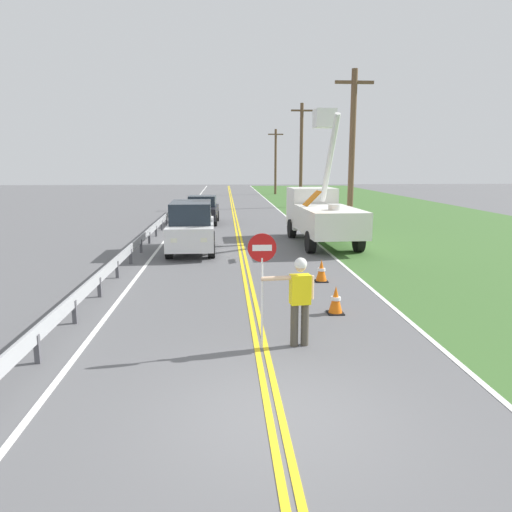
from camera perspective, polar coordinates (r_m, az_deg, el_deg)
ground_plane at (r=7.48m, az=2.30°, el=-18.41°), size 160.00×160.00×0.00m
grass_verge_right at (r=29.44m, az=21.07°, el=2.97°), size 16.00×110.00×0.01m
centerline_yellow_left at (r=26.75m, az=-2.36°, el=2.97°), size 0.11×110.00×0.01m
centerline_yellow_right at (r=26.75m, az=-1.97°, el=2.97°), size 0.11×110.00×0.01m
edge_line_right at (r=27.08m, az=5.48°, el=3.03°), size 0.12×110.00×0.01m
edge_line_left at (r=26.90m, az=-9.86°, el=2.86°), size 0.12×110.00×0.01m
flagger_worker at (r=9.77m, az=5.14°, el=-4.69°), size 1.08×0.29×1.83m
stop_sign_paddle at (r=9.44m, az=0.71°, el=-1.07°), size 0.56×0.04×2.33m
utility_bucket_truck at (r=22.75m, az=7.62°, el=5.12°), size 2.67×6.90×6.01m
oncoming_suv_nearest at (r=20.41m, az=-7.59°, el=3.43°), size 2.00×4.64×2.10m
oncoming_sedan_second at (r=30.20m, az=-6.32°, el=5.39°), size 2.03×4.16×1.70m
utility_pole_near at (r=23.80m, az=11.19°, el=11.79°), size 1.80×0.28×7.92m
utility_pole_mid at (r=41.57m, az=5.33°, el=11.87°), size 1.80×0.28×8.54m
utility_pole_far at (r=59.30m, az=2.31°, el=11.15°), size 1.80×0.28×7.66m
traffic_cone_lead at (r=12.16m, az=9.34°, el=-5.15°), size 0.40×0.40×0.70m
traffic_cone_mid at (r=15.35m, az=7.69°, el=-1.76°), size 0.40×0.40×0.70m
guardrail_left_shoulder at (r=21.81m, az=-12.90°, el=2.28°), size 0.10×32.00×0.71m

